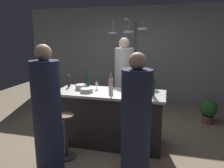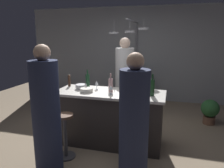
# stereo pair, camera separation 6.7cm
# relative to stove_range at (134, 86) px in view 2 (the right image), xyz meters

# --- Properties ---
(ground_plane) EXTENTS (9.00, 9.00, 0.00)m
(ground_plane) POSITION_rel_stove_range_xyz_m (0.00, -2.45, -0.45)
(ground_plane) COLOR gray
(back_wall) EXTENTS (6.40, 0.16, 2.60)m
(back_wall) POSITION_rel_stove_range_xyz_m (0.00, 0.40, 0.85)
(back_wall) COLOR #9EA3A8
(back_wall) RESTS_ON ground_plane
(kitchen_island) EXTENTS (1.80, 0.72, 0.90)m
(kitchen_island) POSITION_rel_stove_range_xyz_m (0.00, -2.45, 0.01)
(kitchen_island) COLOR #332D2B
(kitchen_island) RESTS_ON ground_plane
(stove_range) EXTENTS (0.80, 0.64, 0.89)m
(stove_range) POSITION_rel_stove_range_xyz_m (0.00, 0.00, 0.00)
(stove_range) COLOR #47474C
(stove_range) RESTS_ON ground_plane
(chef) EXTENTS (0.37, 0.37, 1.77)m
(chef) POSITION_rel_stove_range_xyz_m (0.05, -1.51, 0.37)
(chef) COLOR white
(chef) RESTS_ON ground_plane
(bar_stool_right) EXTENTS (0.28, 0.28, 0.68)m
(bar_stool_right) POSITION_rel_stove_range_xyz_m (0.52, -3.07, -0.07)
(bar_stool_right) COLOR #4C4C51
(bar_stool_right) RESTS_ON ground_plane
(guest_right) EXTENTS (0.34, 0.34, 1.63)m
(guest_right) POSITION_rel_stove_range_xyz_m (0.57, -3.44, 0.31)
(guest_right) COLOR #262D4C
(guest_right) RESTS_ON ground_plane
(bar_stool_left) EXTENTS (0.28, 0.28, 0.68)m
(bar_stool_left) POSITION_rel_stove_range_xyz_m (-0.51, -3.07, -0.07)
(bar_stool_left) COLOR #4C4C51
(bar_stool_left) RESTS_ON ground_plane
(guest_left) EXTENTS (0.36, 0.36, 1.70)m
(guest_left) POSITION_rel_stove_range_xyz_m (-0.55, -3.46, 0.34)
(guest_left) COLOR #262D4C
(guest_left) RESTS_ON ground_plane
(overhead_pot_rack) EXTENTS (0.87, 1.47, 2.17)m
(overhead_pot_rack) POSITION_rel_stove_range_xyz_m (0.03, -0.55, 1.22)
(overhead_pot_rack) COLOR gray
(overhead_pot_rack) RESTS_ON ground_plane
(potted_plant) EXTENTS (0.36, 0.36, 0.52)m
(potted_plant) POSITION_rel_stove_range_xyz_m (1.78, -1.12, -0.15)
(potted_plant) COLOR brown
(potted_plant) RESTS_ON ground_plane
(pepper_mill) EXTENTS (0.05, 0.05, 0.21)m
(pepper_mill) POSITION_rel_stove_range_xyz_m (-0.82, -2.25, 0.56)
(pepper_mill) COLOR #382319
(pepper_mill) RESTS_ON kitchen_island
(wine_bottle_red) EXTENTS (0.07, 0.07, 0.33)m
(wine_bottle_red) POSITION_rel_stove_range_xyz_m (0.69, -2.50, 0.58)
(wine_bottle_red) COLOR #143319
(wine_bottle_red) RESTS_ON kitchen_island
(wine_bottle_white) EXTENTS (0.07, 0.07, 0.32)m
(wine_bottle_white) POSITION_rel_stove_range_xyz_m (0.46, -2.36, 0.58)
(wine_bottle_white) COLOR gray
(wine_bottle_white) RESTS_ON kitchen_island
(wine_bottle_dark) EXTENTS (0.07, 0.07, 0.29)m
(wine_bottle_dark) POSITION_rel_stove_range_xyz_m (0.40, -2.51, 0.57)
(wine_bottle_dark) COLOR black
(wine_bottle_dark) RESTS_ON kitchen_island
(wine_bottle_green) EXTENTS (0.07, 0.07, 0.32)m
(wine_bottle_green) POSITION_rel_stove_range_xyz_m (-0.47, -2.24, 0.58)
(wine_bottle_green) COLOR #193D23
(wine_bottle_green) RESTS_ON kitchen_island
(wine_bottle_rose) EXTENTS (0.07, 0.07, 0.31)m
(wine_bottle_rose) POSITION_rel_stove_range_xyz_m (0.02, -2.45, 0.57)
(wine_bottle_rose) COLOR #B78C8E
(wine_bottle_rose) RESTS_ON kitchen_island
(wine_glass_near_right_guest) EXTENTS (0.07, 0.07, 0.15)m
(wine_glass_near_right_guest) POSITION_rel_stove_range_xyz_m (-0.26, -2.34, 0.56)
(wine_glass_near_right_guest) COLOR silver
(wine_glass_near_right_guest) RESTS_ON kitchen_island
(wine_glass_by_chef) EXTENTS (0.07, 0.07, 0.15)m
(wine_glass_by_chef) POSITION_rel_stove_range_xyz_m (0.06, -2.59, 0.56)
(wine_glass_by_chef) COLOR silver
(wine_glass_by_chef) RESTS_ON kitchen_island
(mixing_bowl_steel) EXTENTS (0.19, 0.19, 0.08)m
(mixing_bowl_steel) POSITION_rel_stove_range_xyz_m (-0.53, -2.39, 0.49)
(mixing_bowl_steel) COLOR #B7B7BC
(mixing_bowl_steel) RESTS_ON kitchen_island
(mixing_bowl_ceramic) EXTENTS (0.21, 0.21, 0.06)m
(mixing_bowl_ceramic) POSITION_rel_stove_range_xyz_m (-0.36, -2.56, 0.49)
(mixing_bowl_ceramic) COLOR silver
(mixing_bowl_ceramic) RESTS_ON kitchen_island
(mixing_bowl_wooden) EXTENTS (0.17, 0.17, 0.08)m
(mixing_bowl_wooden) POSITION_rel_stove_range_xyz_m (0.46, -2.64, 0.50)
(mixing_bowl_wooden) COLOR brown
(mixing_bowl_wooden) RESTS_ON kitchen_island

